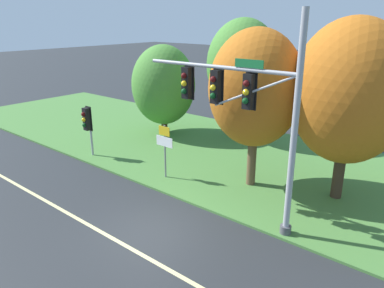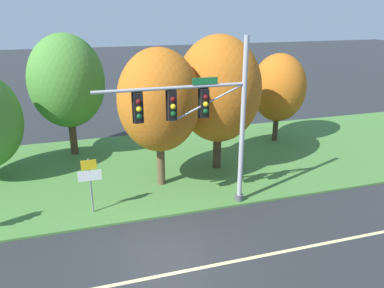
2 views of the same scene
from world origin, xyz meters
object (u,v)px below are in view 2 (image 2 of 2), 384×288
(route_sign_post, at_px, (90,178))
(tree_mid_verge, at_px, (219,90))
(tree_tall_centre, at_px, (279,88))
(tree_left_of_mast, at_px, (67,82))
(traffic_signal_mast, at_px, (201,114))
(tree_behind_signpost, at_px, (159,101))

(route_sign_post, bearing_deg, tree_mid_verge, 24.03)
(tree_tall_centre, bearing_deg, tree_left_of_mast, 174.11)
(route_sign_post, xyz_separation_m, tree_left_of_mast, (-0.76, 7.74, 2.84))
(traffic_signal_mast, xyz_separation_m, tree_left_of_mast, (-5.54, 8.61, 0.14))
(route_sign_post, distance_m, tree_behind_signpost, 4.88)
(tree_mid_verge, bearing_deg, tree_tall_centre, 30.60)
(tree_behind_signpost, bearing_deg, tree_tall_centre, 26.26)
(traffic_signal_mast, height_order, tree_behind_signpost, traffic_signal_mast)
(tree_left_of_mast, relative_size, tree_behind_signpost, 1.05)
(tree_left_of_mast, height_order, tree_tall_centre, tree_left_of_mast)
(route_sign_post, xyz_separation_m, tree_tall_centre, (12.50, 6.37, 1.95))
(tree_mid_verge, xyz_separation_m, tree_tall_centre, (5.45, 3.22, -0.86))
(route_sign_post, bearing_deg, tree_left_of_mast, 95.59)
(tree_tall_centre, bearing_deg, traffic_signal_mast, -136.85)
(traffic_signal_mast, bearing_deg, tree_behind_signpost, 113.49)
(traffic_signal_mast, xyz_separation_m, route_sign_post, (-4.78, 0.87, -2.70))
(route_sign_post, xyz_separation_m, tree_behind_signpost, (3.55, 1.95, 2.72))
(tree_mid_verge, bearing_deg, tree_behind_signpost, -161.18)
(tree_left_of_mast, bearing_deg, tree_behind_signpost, -53.30)
(route_sign_post, bearing_deg, traffic_signal_mast, -10.34)
(route_sign_post, bearing_deg, tree_tall_centre, 26.99)
(traffic_signal_mast, relative_size, tree_behind_signpost, 1.09)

